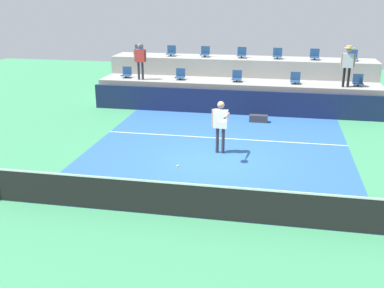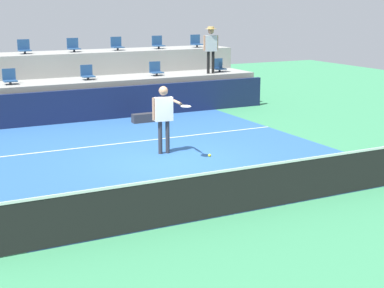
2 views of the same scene
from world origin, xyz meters
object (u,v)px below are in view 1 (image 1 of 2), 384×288
(stadium_chair_lower_left, at_px, (180,75))
(spectator_with_hat, at_px, (348,62))
(stadium_chair_lower_far_left, at_px, (127,73))
(tennis_ball, at_px, (178,166))
(stadium_chair_lower_center, at_px, (237,77))
(equipment_bag, at_px, (258,119))
(stadium_chair_upper_far_left, at_px, (139,51))
(stadium_chair_lower_far_right, at_px, (358,81))
(stadium_chair_lower_right, at_px, (295,79))
(stadium_chair_upper_left, at_px, (171,52))
(stadium_chair_upper_right, at_px, (315,55))
(stadium_chair_upper_center, at_px, (242,53))
(stadium_chair_upper_mid_right, at_px, (278,54))
(spectator_in_white, at_px, (140,58))
(stadium_chair_upper_mid_left, at_px, (205,52))
(tennis_player, at_px, (221,122))
(stadium_chair_upper_far_right, at_px, (353,56))

(stadium_chair_lower_left, xyz_separation_m, spectator_with_hat, (7.50, -0.38, 0.89))
(stadium_chair_lower_far_left, bearing_deg, tennis_ball, -64.54)
(stadium_chair_lower_center, relative_size, equipment_bag, 0.68)
(stadium_chair_upper_far_left, bearing_deg, equipment_bag, -32.42)
(stadium_chair_lower_far_right, bearing_deg, stadium_chair_lower_center, 180.00)
(stadium_chair_lower_right, xyz_separation_m, stadium_chair_upper_left, (-6.21, 1.80, 0.85))
(stadium_chair_upper_right, distance_m, equipment_bag, 5.21)
(spectator_with_hat, bearing_deg, equipment_bag, -152.11)
(stadium_chair_upper_center, relative_size, stadium_chair_upper_right, 1.00)
(stadium_chair_upper_mid_right, height_order, equipment_bag, stadium_chair_upper_mid_right)
(stadium_chair_upper_far_left, bearing_deg, stadium_chair_lower_far_left, -92.72)
(stadium_chair_upper_far_left, xyz_separation_m, spectator_with_hat, (10.09, -2.18, 0.04))
(stadium_chair_upper_center, height_order, spectator_in_white, spectator_in_white)
(stadium_chair_upper_mid_right, distance_m, spectator_with_hat, 3.73)
(stadium_chair_upper_far_left, relative_size, stadium_chair_upper_mid_left, 1.00)
(stadium_chair_lower_left, height_order, stadium_chair_upper_mid_right, stadium_chair_upper_mid_right)
(stadium_chair_lower_far_right, bearing_deg, stadium_chair_lower_left, 180.00)
(stadium_chair_lower_right, bearing_deg, stadium_chair_lower_left, 180.00)
(stadium_chair_lower_center, distance_m, stadium_chair_lower_right, 2.66)
(stadium_chair_lower_far_right, xyz_separation_m, stadium_chair_upper_far_left, (-10.66, 1.80, 0.85))
(stadium_chair_lower_right, xyz_separation_m, stadium_chair_upper_mid_right, (-0.87, 1.80, 0.85))
(stadium_chair_lower_far_right, relative_size, tennis_player, 0.29)
(stadium_chair_lower_center, height_order, stadium_chair_upper_far_left, stadium_chair_upper_far_left)
(stadium_chair_upper_far_right, bearing_deg, stadium_chair_lower_far_right, -87.50)
(equipment_bag, bearing_deg, stadium_chair_lower_center, 117.18)
(tennis_player, height_order, equipment_bag, tennis_player)
(stadium_chair_lower_left, xyz_separation_m, stadium_chair_upper_far_left, (-2.58, 1.80, 0.85))
(spectator_in_white, bearing_deg, stadium_chair_upper_mid_right, 19.08)
(stadium_chair_upper_mid_left, relative_size, spectator_with_hat, 0.29)
(stadium_chair_lower_center, relative_size, stadium_chair_lower_far_right, 1.00)
(stadium_chair_upper_far_left, xyz_separation_m, spectator_in_white, (0.75, -2.18, -0.04))
(tennis_player, bearing_deg, spectator_with_hat, 52.22)
(stadium_chair_upper_left, bearing_deg, stadium_chair_lower_left, -64.56)
(stadium_chair_upper_center, bearing_deg, tennis_player, -89.55)
(spectator_with_hat, distance_m, equipment_bag, 4.66)
(stadium_chair_upper_mid_left, bearing_deg, tennis_ball, -83.97)
(stadium_chair_upper_far_right, bearing_deg, stadium_chair_upper_left, 180.00)
(stadium_chair_lower_center, xyz_separation_m, spectator_in_white, (-4.53, -0.38, 0.81))
(equipment_bag, bearing_deg, stadium_chair_lower_far_left, 160.62)
(stadium_chair_upper_right, bearing_deg, stadium_chair_upper_left, 180.00)
(spectator_with_hat, bearing_deg, stadium_chair_upper_far_left, 167.78)
(stadium_chair_lower_left, bearing_deg, stadium_chair_lower_far_right, 0.00)
(stadium_chair_upper_right, xyz_separation_m, tennis_ball, (-4.09, -11.93, -1.42))
(stadium_chair_lower_center, xyz_separation_m, stadium_chair_lower_right, (2.66, 0.00, 0.00))
(stadium_chair_lower_far_right, height_order, stadium_chair_upper_center, stadium_chair_upper_center)
(stadium_chair_lower_far_left, distance_m, stadium_chair_upper_center, 5.76)
(tennis_player, distance_m, spectator_in_white, 7.72)
(stadium_chair_lower_far_left, relative_size, spectator_with_hat, 0.29)
(stadium_chair_lower_right, bearing_deg, tennis_player, -111.62)
(stadium_chair_lower_far_left, distance_m, stadium_chair_upper_mid_right, 7.42)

